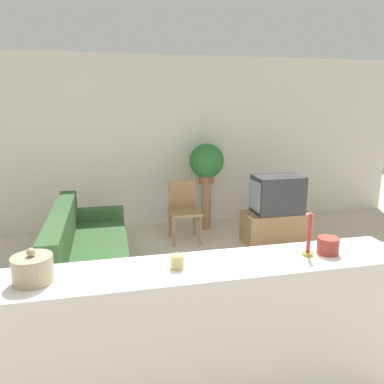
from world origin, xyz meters
TOP-DOWN VIEW (x-y plane):
  - ground_plane at (0.00, 0.00)m, footprint 14.00×14.00m
  - wall_back at (0.00, 3.43)m, footprint 9.00×0.06m
  - couch at (-0.81, 1.52)m, footprint 0.81×2.01m
  - tv_stand at (1.81, 2.21)m, footprint 0.94×0.46m
  - television at (1.80, 2.21)m, footprint 0.69×0.44m
  - wooden_chair at (0.52, 2.60)m, footprint 0.44×0.44m
  - plant_stand at (0.97, 3.00)m, footprint 0.15×0.15m
  - potted_plant at (0.97, 3.00)m, footprint 0.54×0.54m
  - foreground_counter at (0.00, -0.54)m, footprint 2.66×0.44m
  - decorative_bowl at (-0.95, -0.54)m, footprint 0.22×0.22m
  - candle_jar at (-0.15, -0.54)m, footprint 0.08×0.08m
  - candlestick at (0.70, -0.54)m, footprint 0.07×0.07m
  - coffee_tin at (0.84, -0.54)m, footprint 0.14×0.14m

SIDE VIEW (x-z plane):
  - ground_plane at x=0.00m, z-range 0.00..0.00m
  - tv_stand at x=1.81m, z-range 0.00..0.45m
  - couch at x=-0.81m, z-range -0.12..0.72m
  - plant_stand at x=0.97m, z-range 0.00..0.74m
  - wooden_chair at x=0.52m, z-range 0.06..0.92m
  - foreground_counter at x=0.00m, z-range 0.00..1.04m
  - television at x=1.80m, z-range 0.45..0.98m
  - candle_jar at x=-0.15m, z-range 1.04..1.12m
  - coffee_tin at x=0.84m, z-range 1.04..1.14m
  - potted_plant at x=0.97m, z-range 0.78..1.41m
  - decorative_bowl at x=-0.95m, z-range 1.01..1.21m
  - candlestick at x=0.70m, z-range 0.99..1.27m
  - wall_back at x=0.00m, z-range 0.00..2.70m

